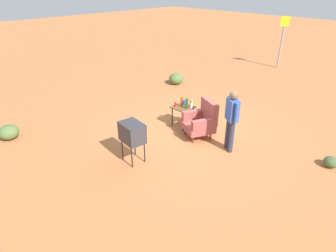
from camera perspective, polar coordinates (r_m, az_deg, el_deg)
ground_plane at (r=8.53m, az=5.33°, el=-1.30°), size 60.00×60.00×0.00m
armchair at (r=8.14m, az=6.66°, el=1.12°), size 1.02×1.03×1.06m
side_table at (r=8.66m, az=2.94°, el=3.22°), size 0.56×0.56×0.63m
tv_on_stand at (r=6.89m, az=-7.05°, el=-1.32°), size 0.65×0.51×1.03m
person_standing at (r=7.41m, az=12.41°, el=1.67°), size 0.49×0.38×1.64m
road_sign at (r=15.67m, az=21.53°, el=15.56°), size 0.33×0.33×2.44m
bottle_tall_amber at (r=8.58m, az=2.73°, el=4.77°), size 0.07×0.07×0.30m
soda_can_blue at (r=8.83m, az=3.23°, el=4.80°), size 0.07×0.07×0.12m
soda_can_red at (r=8.63m, az=1.48°, el=4.30°), size 0.07×0.07×0.12m
bottle_wine_green at (r=8.45m, az=3.72°, el=4.45°), size 0.07×0.07×0.32m
flower_vase at (r=8.52m, az=4.59°, el=4.54°), size 0.15×0.10×0.27m
shrub_near at (r=9.23m, az=-28.89°, el=-1.07°), size 0.54×0.54×0.41m
shrub_mid at (r=7.97m, az=29.45°, el=-6.19°), size 0.34×0.34×0.26m
shrub_far at (r=12.45m, az=1.61°, el=9.30°), size 0.60×0.60×0.47m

